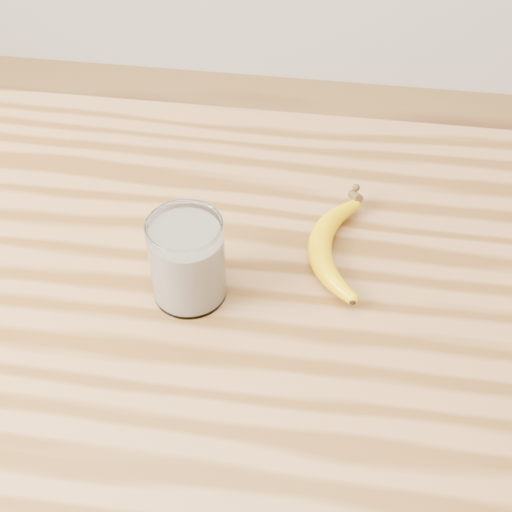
# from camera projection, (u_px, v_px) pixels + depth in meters

# --- Properties ---
(table) EXTENTS (1.20, 0.80, 0.90)m
(table) POSITION_uv_depth(u_px,v_px,m) (103.00, 340.00, 0.99)
(table) COLOR #9D6C3D
(table) RESTS_ON ground
(smoothie_glass) EXTENTS (0.09, 0.09, 0.11)m
(smoothie_glass) POSITION_uv_depth(u_px,v_px,m) (187.00, 261.00, 0.84)
(smoothie_glass) COLOR white
(smoothie_glass) RESTS_ON table
(banana) EXTENTS (0.10, 0.26, 0.03)m
(banana) POSITION_uv_depth(u_px,v_px,m) (319.00, 246.00, 0.91)
(banana) COLOR #E3AF00
(banana) RESTS_ON table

